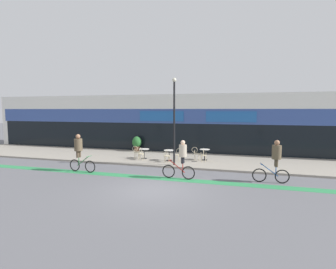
{
  "coord_description": "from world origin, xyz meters",
  "views": [
    {
      "loc": [
        3.87,
        -11.08,
        3.68
      ],
      "look_at": [
        -1.28,
        6.59,
        1.92
      ],
      "focal_mm": 28.0,
      "sensor_mm": 36.0,
      "label": 1
    }
  ],
  "objects": [
    {
      "name": "lamp_post",
      "position": [
        -0.4,
        4.98,
        3.29
      ],
      "size": [
        0.26,
        0.26,
        5.53
      ],
      "color": "black",
      "rests_on": "sidewalk_slab"
    },
    {
      "name": "cafe_chair_1_side",
      "position": [
        -0.46,
        6.25,
        0.64
      ],
      "size": [
        0.59,
        0.43,
        0.9
      ],
      "rotation": [
        0.0,
        0.0,
        3.22
      ],
      "color": "beige",
      "rests_on": "sidewalk_slab"
    },
    {
      "name": "cyclist_0",
      "position": [
        0.74,
        2.21,
        1.16
      ],
      "size": [
        1.81,
        0.49,
        2.07
      ],
      "rotation": [
        0.0,
        0.0,
        3.1
      ],
      "color": "black",
      "rests_on": "ground"
    },
    {
      "name": "cyclist_2",
      "position": [
        5.4,
        2.77,
        1.26
      ],
      "size": [
        1.79,
        0.51,
        2.17
      ],
      "rotation": [
        0.0,
        0.0,
        3.19
      ],
      "color": "black",
      "rests_on": "ground"
    },
    {
      "name": "bistro_table_2",
      "position": [
        1.26,
        7.14,
        0.67
      ],
      "size": [
        0.7,
        0.7,
        0.78
      ],
      "color": "black",
      "rests_on": "sidewalk_slab"
    },
    {
      "name": "cafe_chair_2_near",
      "position": [
        1.27,
        6.51,
        0.64
      ],
      "size": [
        0.44,
        0.59,
        0.9
      ],
      "rotation": [
        0.0,
        0.0,
        1.68
      ],
      "color": "beige",
      "rests_on": "sidewalk_slab"
    },
    {
      "name": "cafe_chair_0_near",
      "position": [
        -3.05,
        5.86,
        0.64
      ],
      "size": [
        0.42,
        0.58,
        0.9
      ],
      "rotation": [
        0.0,
        0.0,
        1.61
      ],
      "color": "beige",
      "rests_on": "sidewalk_slab"
    },
    {
      "name": "bike_lane_stripe",
      "position": [
        0.0,
        2.0,
        0.0
      ],
      "size": [
        36.0,
        0.7,
        0.01
      ],
      "primitive_type": "cube",
      "color": "#2D844C",
      "rests_on": "ground"
    },
    {
      "name": "storefront_facade",
      "position": [
        0.0,
        11.96,
        2.47
      ],
      "size": [
        40.0,
        4.06,
        4.95
      ],
      "color": "silver",
      "rests_on": "ground"
    },
    {
      "name": "ground_plane",
      "position": [
        0.0,
        0.0,
        0.0
      ],
      "size": [
        120.0,
        120.0,
        0.0
      ],
      "primitive_type": "plane",
      "color": "#5B5B60"
    },
    {
      "name": "cyclist_1",
      "position": [
        -5.45,
        2.14,
        1.31
      ],
      "size": [
        1.81,
        0.54,
        2.23
      ],
      "rotation": [
        0.0,
        0.0,
        -0.07
      ],
      "color": "black",
      "rests_on": "ground"
    },
    {
      "name": "bistro_table_0",
      "position": [
        -3.05,
        6.49,
        0.63
      ],
      "size": [
        0.74,
        0.74,
        0.71
      ],
      "color": "black",
      "rests_on": "sidewalk_slab"
    },
    {
      "name": "cafe_chair_0_side",
      "position": [
        -3.68,
        6.48,
        0.64
      ],
      "size": [
        0.58,
        0.42,
        0.9
      ],
      "rotation": [
        0.0,
        0.0,
        0.04
      ],
      "color": "beige",
      "rests_on": "sidewalk_slab"
    },
    {
      "name": "bistro_table_1",
      "position": [
        -1.09,
        6.24,
        0.66
      ],
      "size": [
        0.75,
        0.75,
        0.74
      ],
      "color": "black",
      "rests_on": "sidewalk_slab"
    },
    {
      "name": "sidewalk_slab",
      "position": [
        0.0,
        7.25,
        0.06
      ],
      "size": [
        40.0,
        5.5,
        0.12
      ],
      "primitive_type": "cube",
      "color": "gray",
      "rests_on": "ground"
    },
    {
      "name": "planter_pot",
      "position": [
        -4.91,
        9.52,
        0.82
      ],
      "size": [
        0.8,
        0.8,
        1.27
      ],
      "color": "brown",
      "rests_on": "sidewalk_slab"
    },
    {
      "name": "cafe_chair_2_side",
      "position": [
        0.63,
        7.13,
        0.64
      ],
      "size": [
        0.6,
        0.45,
        0.9
      ],
      "rotation": [
        0.0,
        0.0,
        0.13
      ],
      "color": "beige",
      "rests_on": "sidewalk_slab"
    },
    {
      "name": "cafe_chair_1_near",
      "position": [
        -1.08,
        5.62,
        0.64
      ],
      "size": [
        0.42,
        0.58,
        0.9
      ],
      "rotation": [
        0.0,
        0.0,
        1.62
      ],
      "color": "beige",
      "rests_on": "sidewalk_slab"
    }
  ]
}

